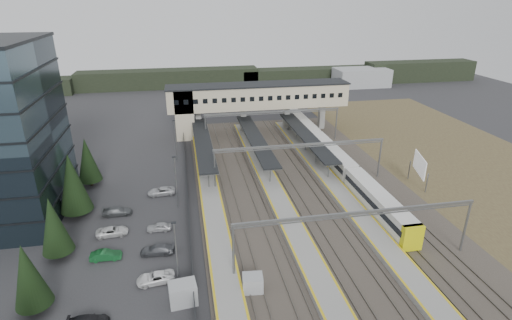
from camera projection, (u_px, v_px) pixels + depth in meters
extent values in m
plane|color=#2B2B2D|center=(241.00, 238.00, 51.85)|extent=(220.00, 220.00, 0.00)
cylinder|color=black|center=(36.00, 306.00, 39.67)|extent=(0.44, 0.44, 1.20)
cone|color=black|center=(28.00, 275.00, 38.22)|extent=(3.54, 3.54, 6.80)
cylinder|color=black|center=(60.00, 253.00, 47.84)|extent=(0.44, 0.44, 1.20)
cone|color=black|center=(54.00, 225.00, 46.35)|extent=(3.64, 3.64, 7.00)
cylinder|color=black|center=(78.00, 212.00, 56.92)|extent=(0.44, 0.44, 1.20)
cone|color=black|center=(72.00, 182.00, 55.14)|extent=(4.42, 4.42, 8.50)
cylinder|color=black|center=(91.00, 182.00, 66.00)|extent=(0.44, 0.44, 1.20)
cone|color=black|center=(87.00, 160.00, 64.47)|extent=(3.74, 3.74, 7.20)
imported|color=#165527|center=(106.00, 255.00, 47.43)|extent=(3.64, 1.32, 1.19)
imported|color=silver|center=(112.00, 231.00, 52.25)|extent=(4.18, 2.14, 1.13)
imported|color=#4F5356|center=(117.00, 211.00, 57.05)|extent=(4.16, 1.69, 1.21)
imported|color=white|center=(156.00, 278.00, 43.66)|extent=(4.28, 2.24, 1.15)
imported|color=#494B50|center=(157.00, 250.00, 48.46)|extent=(4.27, 2.05, 1.20)
imported|color=#B1B2B6|center=(159.00, 227.00, 53.28)|extent=(3.39, 1.59, 1.12)
imported|color=#B9BBBF|center=(161.00, 191.00, 62.89)|extent=(4.36, 2.18, 1.19)
cylinder|color=slate|center=(177.00, 256.00, 41.69)|extent=(0.16, 0.16, 8.00)
cube|color=black|center=(173.00, 223.00, 40.16)|extent=(0.50, 0.25, 0.15)
cylinder|color=slate|center=(176.00, 182.00, 58.03)|extent=(0.16, 0.16, 8.00)
cube|color=black|center=(174.00, 157.00, 56.50)|extent=(0.50, 0.25, 0.15)
cylinder|color=slate|center=(176.00, 141.00, 74.37)|extent=(0.16, 0.16, 8.00)
cube|color=black|center=(174.00, 121.00, 72.84)|extent=(0.50, 0.25, 0.15)
cube|color=#26282B|center=(189.00, 217.00, 54.89)|extent=(0.08, 90.00, 2.00)
cube|color=#989B9D|center=(183.00, 293.00, 40.55)|extent=(2.97, 2.32, 2.31)
cube|color=#989B9D|center=(253.00, 284.00, 42.16)|extent=(2.31, 1.99, 1.96)
cube|color=#3C362D|center=(317.00, 210.00, 58.42)|extent=(34.00, 90.00, 0.20)
cube|color=#59544C|center=(231.00, 217.00, 56.16)|extent=(0.08, 90.00, 0.14)
cube|color=#59544C|center=(241.00, 216.00, 56.41)|extent=(0.08, 90.00, 0.14)
cube|color=#59544C|center=(258.00, 214.00, 56.85)|extent=(0.08, 90.00, 0.14)
cube|color=#59544C|center=(268.00, 213.00, 57.10)|extent=(0.08, 90.00, 0.14)
cube|color=#59544C|center=(299.00, 211.00, 57.88)|extent=(0.08, 90.00, 0.14)
cube|color=#59544C|center=(308.00, 210.00, 58.13)|extent=(0.08, 90.00, 0.14)
cube|color=#59544C|center=(325.00, 208.00, 58.57)|extent=(0.08, 90.00, 0.14)
cube|color=#59544C|center=(334.00, 207.00, 58.82)|extent=(0.08, 90.00, 0.14)
cube|color=#59544C|center=(363.00, 204.00, 59.60)|extent=(0.08, 90.00, 0.14)
cube|color=#59544C|center=(372.00, 203.00, 59.85)|extent=(0.08, 90.00, 0.14)
cube|color=#59544C|center=(388.00, 202.00, 60.29)|extent=(0.08, 90.00, 0.14)
cube|color=#59544C|center=(397.00, 201.00, 60.53)|extent=(0.08, 90.00, 0.14)
cube|color=gray|center=(214.00, 218.00, 55.71)|extent=(3.20, 82.00, 0.90)
cube|color=gold|center=(204.00, 216.00, 55.28)|extent=(0.25, 82.00, 0.02)
cube|color=gold|center=(225.00, 214.00, 55.78)|extent=(0.25, 82.00, 0.02)
cube|color=gray|center=(284.00, 211.00, 57.42)|extent=(3.20, 82.00, 0.90)
cube|color=gold|center=(274.00, 209.00, 57.00)|extent=(0.25, 82.00, 0.02)
cube|color=gold|center=(294.00, 207.00, 57.50)|extent=(0.25, 82.00, 0.02)
cube|color=gray|center=(349.00, 205.00, 59.14)|extent=(3.20, 82.00, 0.90)
cube|color=gold|center=(340.00, 203.00, 58.72)|extent=(0.25, 82.00, 0.02)
cube|color=gold|center=(359.00, 201.00, 59.22)|extent=(0.25, 82.00, 0.02)
cube|color=black|center=(203.00, 141.00, 74.32)|extent=(3.00, 30.00, 0.25)
cube|color=slate|center=(203.00, 142.00, 74.38)|extent=(3.10, 30.00, 0.12)
cylinder|color=slate|center=(209.00, 178.00, 63.13)|extent=(0.20, 0.20, 3.10)
cylinder|color=slate|center=(206.00, 162.00, 69.03)|extent=(0.20, 0.20, 3.10)
cylinder|color=slate|center=(203.00, 149.00, 74.93)|extent=(0.20, 0.20, 3.10)
cylinder|color=slate|center=(201.00, 138.00, 80.83)|extent=(0.20, 0.20, 3.10)
cylinder|color=slate|center=(199.00, 128.00, 86.73)|extent=(0.20, 0.20, 3.10)
cube|color=black|center=(256.00, 138.00, 76.04)|extent=(3.00, 30.00, 0.25)
cube|color=slate|center=(256.00, 139.00, 76.09)|extent=(3.10, 30.00, 0.12)
cylinder|color=slate|center=(270.00, 173.00, 64.85)|extent=(0.20, 0.20, 3.10)
cylinder|color=slate|center=(262.00, 158.00, 70.75)|extent=(0.20, 0.20, 3.10)
cylinder|color=slate|center=(256.00, 146.00, 76.65)|extent=(0.20, 0.20, 3.10)
cylinder|color=slate|center=(250.00, 135.00, 82.55)|extent=(0.20, 0.20, 3.10)
cylinder|color=slate|center=(245.00, 126.00, 88.45)|extent=(0.20, 0.20, 3.10)
cube|color=black|center=(306.00, 135.00, 77.76)|extent=(3.00, 30.00, 0.25)
cube|color=slate|center=(306.00, 136.00, 77.81)|extent=(3.10, 30.00, 0.12)
cylinder|color=slate|center=(329.00, 169.00, 66.57)|extent=(0.20, 0.20, 3.10)
cylinder|color=slate|center=(316.00, 155.00, 72.47)|extent=(0.20, 0.20, 3.10)
cylinder|color=slate|center=(305.00, 143.00, 78.37)|extent=(0.20, 0.20, 3.10)
cylinder|color=slate|center=(296.00, 132.00, 84.27)|extent=(0.20, 0.20, 3.10)
cylinder|color=slate|center=(288.00, 123.00, 90.17)|extent=(0.20, 0.20, 3.10)
cube|color=#C1BA98|center=(258.00, 96.00, 88.53)|extent=(40.00, 6.00, 5.00)
cube|color=black|center=(259.00, 84.00, 87.56)|extent=(40.40, 6.40, 0.30)
cube|color=#C1BA98|center=(184.00, 113.00, 86.84)|extent=(4.00, 6.00, 11.00)
cube|color=black|center=(176.00, 103.00, 82.66)|extent=(1.00, 0.06, 1.00)
cube|color=black|center=(186.00, 102.00, 83.00)|extent=(1.00, 0.06, 1.00)
cube|color=black|center=(196.00, 102.00, 83.35)|extent=(1.00, 0.06, 1.00)
cube|color=black|center=(205.00, 101.00, 83.69)|extent=(1.00, 0.06, 1.00)
cube|color=black|center=(215.00, 101.00, 84.03)|extent=(1.00, 0.06, 1.00)
cube|color=black|center=(224.00, 100.00, 84.38)|extent=(1.00, 0.06, 1.00)
cube|color=black|center=(234.00, 100.00, 84.72)|extent=(1.00, 0.06, 1.00)
cube|color=black|center=(243.00, 100.00, 85.07)|extent=(1.00, 0.06, 1.00)
cube|color=black|center=(252.00, 99.00, 85.41)|extent=(1.00, 0.06, 1.00)
cube|color=black|center=(261.00, 99.00, 85.75)|extent=(1.00, 0.06, 1.00)
cube|color=black|center=(270.00, 98.00, 86.10)|extent=(1.00, 0.06, 1.00)
cube|color=black|center=(279.00, 98.00, 86.44)|extent=(1.00, 0.06, 1.00)
cube|color=black|center=(288.00, 97.00, 86.78)|extent=(1.00, 0.06, 1.00)
cube|color=black|center=(297.00, 97.00, 87.13)|extent=(1.00, 0.06, 1.00)
cube|color=black|center=(306.00, 97.00, 87.47)|extent=(1.00, 0.06, 1.00)
cube|color=black|center=(315.00, 96.00, 87.82)|extent=(1.00, 0.06, 1.00)
cube|color=black|center=(323.00, 96.00, 88.16)|extent=(1.00, 0.06, 1.00)
cube|color=black|center=(332.00, 95.00, 88.50)|extent=(1.00, 0.06, 1.00)
cube|color=black|center=(340.00, 95.00, 88.85)|extent=(1.00, 0.06, 1.00)
cube|color=gray|center=(192.00, 123.00, 88.06)|extent=(1.20, 1.60, 6.00)
cube|color=gray|center=(199.00, 123.00, 88.32)|extent=(1.20, 1.60, 6.00)
cube|color=gray|center=(243.00, 121.00, 90.04)|extent=(1.20, 1.60, 6.00)
cube|color=gray|center=(286.00, 118.00, 91.75)|extent=(1.20, 1.60, 6.00)
cube|color=gray|center=(321.00, 116.00, 93.22)|extent=(1.20, 1.60, 6.00)
cylinder|color=slate|center=(233.00, 253.00, 42.91)|extent=(0.28, 0.28, 7.00)
cylinder|color=slate|center=(465.00, 227.00, 47.72)|extent=(0.28, 0.28, 7.00)
cube|color=slate|center=(359.00, 213.00, 43.98)|extent=(28.40, 0.25, 0.35)
cube|color=slate|center=(358.00, 216.00, 44.13)|extent=(28.40, 0.12, 0.12)
cylinder|color=slate|center=(215.00, 171.00, 62.88)|extent=(0.28, 0.28, 7.00)
cylinder|color=slate|center=(379.00, 159.00, 67.69)|extent=(0.28, 0.28, 7.00)
cube|color=slate|center=(301.00, 145.00, 63.95)|extent=(28.40, 0.25, 0.35)
cube|color=slate|center=(301.00, 147.00, 64.10)|extent=(28.40, 0.12, 0.12)
cylinder|color=slate|center=(206.00, 132.00, 81.04)|extent=(0.28, 0.28, 7.00)
cylinder|color=slate|center=(336.00, 124.00, 85.85)|extent=(0.28, 0.28, 7.00)
cube|color=slate|center=(273.00, 112.00, 82.10)|extent=(28.40, 0.25, 0.35)
cube|color=slate|center=(273.00, 114.00, 82.26)|extent=(28.40, 0.12, 0.12)
cube|color=silver|center=(378.00, 203.00, 56.49)|extent=(2.60, 17.94, 3.34)
cube|color=black|center=(378.00, 201.00, 56.35)|extent=(2.65, 17.34, 0.83)
cube|color=slate|center=(377.00, 212.00, 57.04)|extent=(2.23, 16.54, 0.46)
cube|color=silver|center=(331.00, 155.00, 73.33)|extent=(2.60, 17.94, 3.34)
cube|color=black|center=(331.00, 153.00, 73.19)|extent=(2.65, 17.34, 0.83)
cube|color=slate|center=(331.00, 163.00, 73.88)|extent=(2.23, 16.54, 0.46)
cube|color=silver|center=(302.00, 125.00, 90.16)|extent=(2.60, 17.94, 3.34)
cube|color=black|center=(302.00, 124.00, 90.02)|extent=(2.65, 17.34, 0.83)
cube|color=slate|center=(302.00, 131.00, 90.71)|extent=(2.23, 16.54, 0.46)
cube|color=#CCCA0D|center=(412.00, 238.00, 48.44)|extent=(2.61, 0.90, 3.34)
cylinder|color=slate|center=(427.00, 183.00, 63.16)|extent=(0.20, 0.20, 3.31)
cylinder|color=slate|center=(409.00, 170.00, 67.88)|extent=(0.20, 0.20, 3.31)
cube|color=silver|center=(420.00, 165.00, 64.72)|extent=(1.87, 6.00, 3.10)
cube|color=black|center=(169.00, 79.00, 135.23)|extent=(60.00, 8.00, 6.00)
cube|color=black|center=(310.00, 75.00, 144.01)|extent=(50.00, 8.00, 5.00)
cube|color=black|center=(419.00, 71.00, 145.96)|extent=(40.00, 8.00, 7.00)
cube|color=black|center=(23.00, 87.00, 124.96)|extent=(30.00, 8.00, 5.00)
cube|color=#989B9D|center=(361.00, 77.00, 137.32)|extent=(18.00, 10.00, 6.00)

